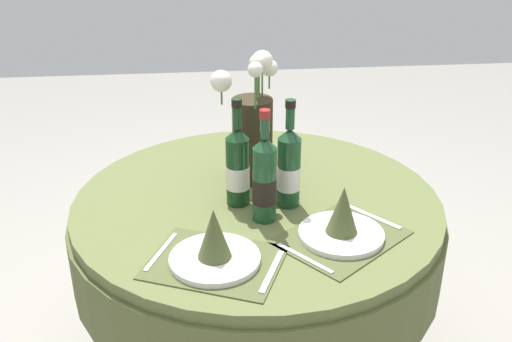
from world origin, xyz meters
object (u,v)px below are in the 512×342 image
dining_table (257,237)px  flower_vase (253,127)px  wine_bottle_right (289,167)px  place_setting_left (215,248)px  place_setting_right (342,223)px  wine_bottle_left (264,180)px  wine_bottle_rear (238,166)px

dining_table → flower_vase: size_ratio=2.72×
dining_table → wine_bottle_right: 0.29m
place_setting_left → place_setting_right: bearing=13.6°
wine_bottle_right → place_setting_left: bearing=-129.0°
place_setting_left → flower_vase: bearing=73.1°
place_setting_right → wine_bottle_left: bearing=147.7°
wine_bottle_right → wine_bottle_rear: size_ratio=1.00×
wine_bottle_rear → dining_table: bearing=24.0°
place_setting_right → wine_bottle_right: (-0.12, 0.21, 0.08)m
place_setting_left → flower_vase: flower_vase is taller
place_setting_left → place_setting_right: (0.36, 0.09, 0.00)m
place_setting_left → wine_bottle_rear: size_ratio=1.22×
flower_vase → wine_bottle_left: bearing=-88.6°
wine_bottle_left → wine_bottle_right: (0.08, 0.08, -0.00)m
wine_bottle_rear → flower_vase: bearing=69.6°
flower_vase → wine_bottle_rear: 0.19m
dining_table → place_setting_right: (0.21, -0.26, 0.19)m
place_setting_left → flower_vase: 0.53m
place_setting_right → flower_vase: 0.48m
flower_vase → wine_bottle_rear: (-0.06, -0.17, -0.06)m
dining_table → place_setting_right: bearing=-51.5°
dining_table → place_setting_left: (-0.15, -0.35, 0.19)m
place_setting_left → wine_bottle_rear: 0.34m
flower_vase → wine_bottle_right: size_ratio=1.28×
wine_bottle_left → wine_bottle_rear: (-0.07, 0.11, -0.00)m
wine_bottle_left → wine_bottle_right: 0.12m
place_setting_left → wine_bottle_rear: bearing=75.0°
wine_bottle_left → wine_bottle_right: wine_bottle_left is taller
dining_table → flower_vase: 0.36m
place_setting_left → place_setting_right: 0.37m
place_setting_left → wine_bottle_left: (0.16, 0.21, 0.08)m
place_setting_right → wine_bottle_rear: size_ratio=1.26×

